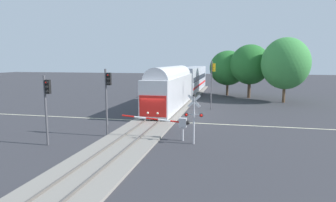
% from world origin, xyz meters
% --- Properties ---
extents(ground_plane, '(220.00, 220.00, 0.00)m').
position_xyz_m(ground_plane, '(0.00, 0.00, 0.00)').
color(ground_plane, '#333338').
extents(road_centre_stripe, '(44.00, 0.20, 0.01)m').
position_xyz_m(road_centre_stripe, '(0.00, 0.00, 0.00)').
color(road_centre_stripe, beige).
rests_on(road_centre_stripe, ground).
extents(railway_track, '(4.40, 80.00, 0.32)m').
position_xyz_m(railway_track, '(0.00, 0.00, 0.10)').
color(railway_track, gray).
rests_on(railway_track, ground).
extents(commuter_train, '(3.04, 42.02, 5.16)m').
position_xyz_m(commuter_train, '(0.00, 18.63, 2.78)').
color(commuter_train, silver).
rests_on(commuter_train, railway_track).
extents(crossing_gate_near, '(5.52, 0.40, 1.87)m').
position_xyz_m(crossing_gate_near, '(3.43, -6.52, 1.43)').
color(crossing_gate_near, '#B7B7BC').
rests_on(crossing_gate_near, ground).
extents(crossing_signal_mast, '(1.36, 0.44, 3.83)m').
position_xyz_m(crossing_signal_mast, '(4.94, -7.23, 2.34)').
color(crossing_signal_mast, '#B2B2B7').
rests_on(crossing_signal_mast, ground).
extents(traffic_signal_near_left, '(0.53, 0.38, 5.13)m').
position_xyz_m(traffic_signal_near_left, '(-5.37, -9.85, 3.44)').
color(traffic_signal_near_left, '#4C4C51').
rests_on(traffic_signal_near_left, ground).
extents(traffic_signal_median, '(0.53, 0.38, 5.53)m').
position_xyz_m(traffic_signal_median, '(-2.16, -6.56, 3.70)').
color(traffic_signal_median, '#4C4C51').
rests_on(traffic_signal_median, ground).
extents(traffic_signal_far_side, '(0.53, 0.38, 6.14)m').
position_xyz_m(traffic_signal_far_side, '(5.24, 8.49, 4.09)').
color(traffic_signal_far_side, '#4C4C51').
rests_on(traffic_signal_far_side, ground).
extents(oak_far_right, '(6.44, 6.44, 8.84)m').
position_xyz_m(oak_far_right, '(10.51, 21.38, 5.54)').
color(oak_far_right, '#4C3828').
rests_on(oak_far_right, ground).
extents(elm_centre_background, '(6.43, 6.43, 7.97)m').
position_xyz_m(elm_centre_background, '(6.91, 24.27, 4.89)').
color(elm_centre_background, '#4C3828').
rests_on(elm_centre_background, ground).
extents(maple_right_background, '(6.91, 6.91, 9.56)m').
position_xyz_m(maple_right_background, '(15.26, 17.03, 5.77)').
color(maple_right_background, brown).
rests_on(maple_right_background, ground).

